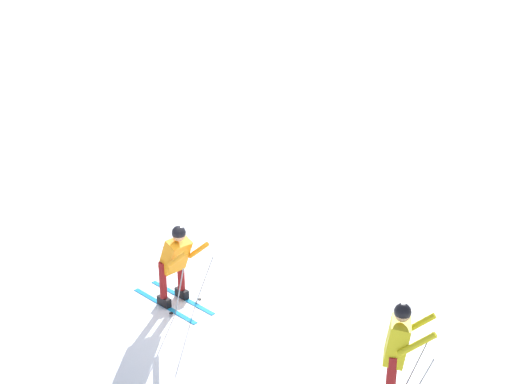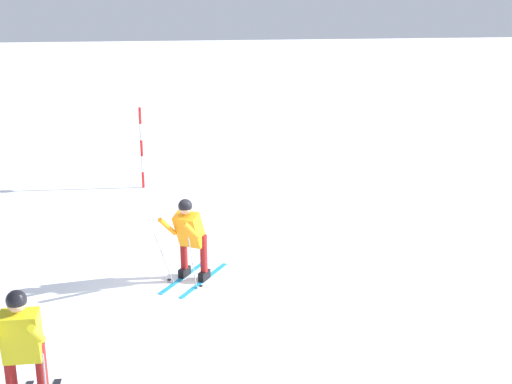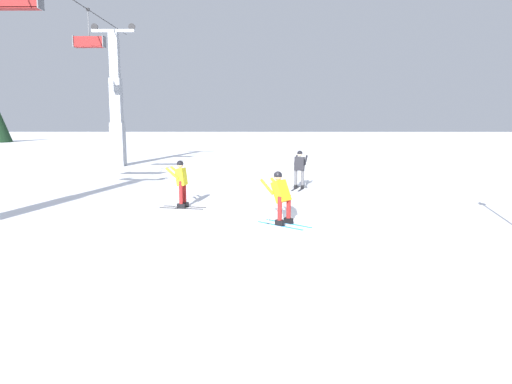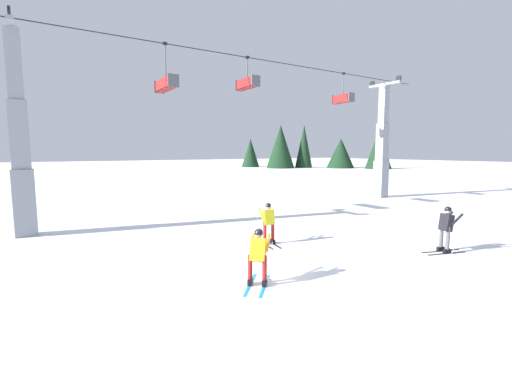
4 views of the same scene
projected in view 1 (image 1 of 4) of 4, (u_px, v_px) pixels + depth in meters
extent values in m
plane|color=white|center=(216.00, 298.00, 11.76)|extent=(260.00, 260.00, 0.00)
cube|color=#198CCC|center=(182.00, 297.00, 11.78)|extent=(1.19, 1.31, 0.01)
cube|color=black|center=(182.00, 293.00, 11.75)|extent=(0.27, 0.28, 0.16)
cylinder|color=maroon|center=(181.00, 272.00, 11.60)|extent=(0.13, 0.13, 0.68)
cube|color=#198CCC|center=(164.00, 306.00, 11.50)|extent=(1.19, 1.31, 0.01)
cube|color=black|center=(164.00, 301.00, 11.47)|extent=(0.27, 0.28, 0.16)
cylinder|color=maroon|center=(163.00, 280.00, 11.32)|extent=(0.13, 0.13, 0.68)
cube|color=orange|center=(175.00, 255.00, 11.22)|extent=(0.64, 0.64, 0.68)
sphere|color=tan|center=(179.00, 235.00, 10.98)|extent=(0.23, 0.23, 0.23)
sphere|color=black|center=(179.00, 233.00, 10.97)|extent=(0.24, 0.24, 0.24)
cylinder|color=orange|center=(198.00, 250.00, 11.10)|extent=(0.40, 0.43, 0.45)
cylinder|color=gray|center=(203.00, 283.00, 11.33)|extent=(0.24, 0.43, 1.18)
cylinder|color=black|center=(199.00, 299.00, 11.62)|extent=(0.07, 0.07, 0.01)
cylinder|color=orange|center=(178.00, 259.00, 10.79)|extent=(0.40, 0.43, 0.45)
cylinder|color=gray|center=(179.00, 294.00, 10.95)|extent=(0.40, 0.28, 1.18)
cylinder|color=black|center=(171.00, 313.00, 11.19)|extent=(0.07, 0.07, 0.01)
cylinder|color=maroon|center=(392.00, 366.00, 8.93)|extent=(0.13, 0.13, 0.79)
cylinder|color=maroon|center=(391.00, 381.00, 8.62)|extent=(0.13, 0.13, 0.79)
cube|color=gold|center=(397.00, 341.00, 8.58)|extent=(0.48, 0.40, 0.62)
sphere|color=tan|center=(402.00, 314.00, 8.43)|extent=(0.21, 0.21, 0.21)
sphere|color=black|center=(403.00, 312.00, 8.41)|extent=(0.23, 0.23, 0.23)
cylinder|color=gold|center=(417.00, 325.00, 8.69)|extent=(0.17, 0.49, 0.42)
cylinder|color=gray|center=(415.00, 367.00, 8.97)|extent=(0.04, 0.40, 1.13)
cylinder|color=gold|center=(417.00, 344.00, 8.27)|extent=(0.17, 0.49, 0.42)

